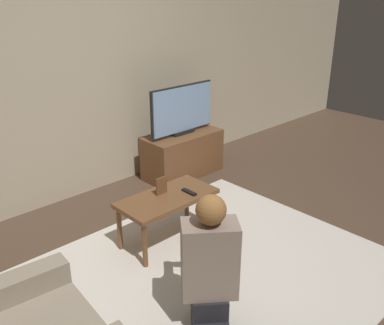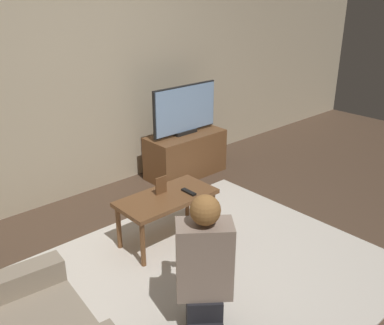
# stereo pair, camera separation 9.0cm
# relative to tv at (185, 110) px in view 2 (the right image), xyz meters

# --- Properties ---
(ground_plane) EXTENTS (10.00, 10.00, 0.00)m
(ground_plane) POSITION_rel_tv_xyz_m (-1.20, -1.53, -0.77)
(ground_plane) COLOR brown
(wall_back) EXTENTS (10.00, 0.06, 2.60)m
(wall_back) POSITION_rel_tv_xyz_m (-1.20, 0.40, 0.53)
(wall_back) COLOR beige
(wall_back) RESTS_ON ground_plane
(rug) EXTENTS (2.79, 2.21, 0.02)m
(rug) POSITION_rel_tv_xyz_m (-1.20, -1.53, -0.77)
(rug) COLOR silver
(rug) RESTS_ON ground_plane
(tv_stand) EXTENTS (0.91, 0.42, 0.50)m
(tv_stand) POSITION_rel_tv_xyz_m (0.00, -0.00, -0.53)
(tv_stand) COLOR brown
(tv_stand) RESTS_ON ground_plane
(tv) EXTENTS (0.86, 0.08, 0.55)m
(tv) POSITION_rel_tv_xyz_m (0.00, 0.00, 0.00)
(tv) COLOR black
(tv) RESTS_ON tv_stand
(coffee_table) EXTENTS (0.83, 0.41, 0.43)m
(coffee_table) POSITION_rel_tv_xyz_m (-1.04, -0.95, -0.40)
(coffee_table) COLOR brown
(coffee_table) RESTS_ON ground_plane
(person_kneeling) EXTENTS (0.68, 0.77, 0.93)m
(person_kneeling) POSITION_rel_tv_xyz_m (-1.50, -1.90, -0.31)
(person_kneeling) COLOR #232328
(person_kneeling) RESTS_ON rug
(picture_frame) EXTENTS (0.11, 0.01, 0.15)m
(picture_frame) POSITION_rel_tv_xyz_m (-1.04, -0.89, -0.27)
(picture_frame) COLOR brown
(picture_frame) RESTS_ON coffee_table
(remote) EXTENTS (0.04, 0.15, 0.02)m
(remote) POSITION_rel_tv_xyz_m (-0.87, -1.04, -0.33)
(remote) COLOR black
(remote) RESTS_ON coffee_table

